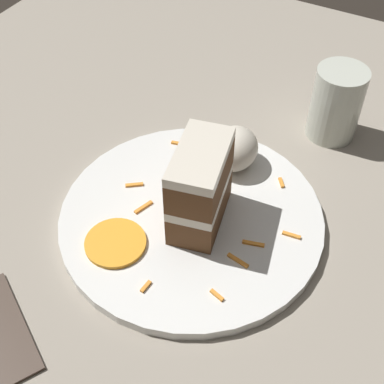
% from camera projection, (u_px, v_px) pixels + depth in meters
% --- Properties ---
extents(ground_plane, '(6.00, 6.00, 0.00)m').
position_uv_depth(ground_plane, '(183.00, 238.00, 0.65)').
color(ground_plane, black).
rests_on(ground_plane, ground).
extents(dining_table, '(1.11, 1.03, 0.04)m').
position_uv_depth(dining_table, '(183.00, 228.00, 0.64)').
color(dining_table, gray).
rests_on(dining_table, ground).
extents(plate, '(0.30, 0.30, 0.01)m').
position_uv_depth(plate, '(192.00, 217.00, 0.62)').
color(plate, white).
rests_on(plate, dining_table).
extents(cake_slice, '(0.10, 0.07, 0.10)m').
position_uv_depth(cake_slice, '(200.00, 187.00, 0.57)').
color(cake_slice, brown).
rests_on(cake_slice, plate).
extents(cream_dollop, '(0.06, 0.06, 0.05)m').
position_uv_depth(cream_dollop, '(234.00, 149.00, 0.65)').
color(cream_dollop, silver).
rests_on(cream_dollop, plate).
extents(orange_garnish, '(0.07, 0.07, 0.00)m').
position_uv_depth(orange_garnish, '(115.00, 243.00, 0.58)').
color(orange_garnish, orange).
rests_on(orange_garnish, plate).
extents(carrot_shreds_scatter, '(0.22, 0.21, 0.00)m').
position_uv_depth(carrot_shreds_scatter, '(207.00, 221.00, 0.60)').
color(carrot_shreds_scatter, orange).
rests_on(carrot_shreds_scatter, plate).
extents(drinking_glass, '(0.07, 0.07, 0.10)m').
position_uv_depth(drinking_glass, '(335.00, 108.00, 0.70)').
color(drinking_glass, beige).
rests_on(drinking_glass, dining_table).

